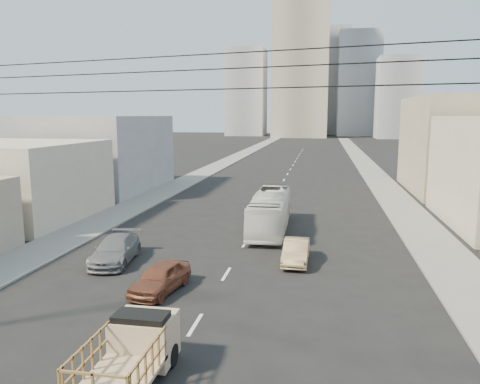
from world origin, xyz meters
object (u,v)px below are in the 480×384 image
(flatbed_pickup, at_px, (131,351))
(sedan_grey, at_px, (115,250))
(sedan_tan, at_px, (296,251))
(sedan_brown, at_px, (160,278))
(city_bus, at_px, (270,211))

(flatbed_pickup, xyz_separation_m, sedan_grey, (-5.67, 11.16, -0.39))
(flatbed_pickup, distance_m, sedan_tan, 13.52)
(flatbed_pickup, relative_size, sedan_tan, 1.14)
(flatbed_pickup, height_order, sedan_brown, flatbed_pickup)
(sedan_grey, bearing_deg, city_bus, 41.41)
(sedan_brown, height_order, sedan_tan, sedan_brown)
(sedan_brown, bearing_deg, city_bus, 82.96)
(sedan_grey, bearing_deg, sedan_brown, -51.12)
(sedan_tan, bearing_deg, sedan_grey, -169.80)
(city_bus, bearing_deg, sedan_grey, -132.08)
(sedan_tan, relative_size, sedan_grey, 0.80)
(flatbed_pickup, height_order, city_bus, city_bus)
(city_bus, relative_size, sedan_brown, 2.51)
(flatbed_pickup, bearing_deg, sedan_grey, 116.92)
(city_bus, bearing_deg, flatbed_pickup, -96.62)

